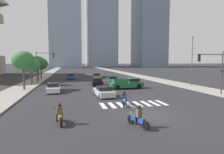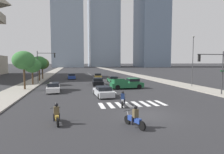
{
  "view_description": "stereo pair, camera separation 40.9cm",
  "coord_description": "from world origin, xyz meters",
  "px_view_note": "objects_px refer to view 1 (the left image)",
  "views": [
    {
      "loc": [
        -6.34,
        -14.23,
        4.34
      ],
      "look_at": [
        0.0,
        13.95,
        2.0
      ],
      "focal_mm": 30.44,
      "sensor_mm": 36.0,
      "label": 1
    },
    {
      "loc": [
        -5.94,
        -14.31,
        4.34
      ],
      "look_at": [
        0.0,
        13.95,
        2.0
      ],
      "focal_mm": 30.44,
      "sensor_mm": 36.0,
      "label": 2
    }
  ],
  "objects_px": {
    "traffic_signal_near": "(213,65)",
    "sedan_white_4": "(53,88)",
    "sedan_green_1": "(112,80)",
    "pickup_truck": "(128,84)",
    "sedan_gold_0": "(97,76)",
    "traffic_signal_far": "(43,61)",
    "street_tree_fourth": "(41,64)",
    "sedan_blue_2": "(70,77)",
    "motorcycle_lead": "(59,116)",
    "street_tree_second": "(31,66)",
    "street_tree_third": "(38,63)",
    "sedan_black_3": "(97,82)",
    "street_tree_nearest": "(23,60)",
    "motorcycle_trailing": "(124,100)",
    "street_lamp_east": "(192,58)",
    "sedan_silver_5": "(104,92)",
    "motorcycle_third": "(138,118)"
  },
  "relations": [
    {
      "from": "sedan_black_3",
      "to": "sedan_gold_0",
      "type": "bearing_deg",
      "value": -4.11
    },
    {
      "from": "motorcycle_lead",
      "to": "sedan_black_3",
      "type": "relative_size",
      "value": 0.43
    },
    {
      "from": "street_tree_second",
      "to": "street_tree_third",
      "type": "bearing_deg",
      "value": 90.0
    },
    {
      "from": "motorcycle_lead",
      "to": "street_tree_second",
      "type": "xyz_separation_m",
      "value": [
        -6.0,
        23.4,
        3.06
      ]
    },
    {
      "from": "motorcycle_lead",
      "to": "sedan_white_4",
      "type": "distance_m",
      "value": 14.8
    },
    {
      "from": "sedan_blue_2",
      "to": "sedan_black_3",
      "type": "distance_m",
      "value": 14.71
    },
    {
      "from": "traffic_signal_near",
      "to": "sedan_white_4",
      "type": "bearing_deg",
      "value": -19.97
    },
    {
      "from": "sedan_gold_0",
      "to": "sedan_blue_2",
      "type": "bearing_deg",
      "value": -81.89
    },
    {
      "from": "sedan_white_4",
      "to": "street_lamp_east",
      "type": "distance_m",
      "value": 23.23
    },
    {
      "from": "sedan_black_3",
      "to": "sedan_white_4",
      "type": "height_order",
      "value": "sedan_black_3"
    },
    {
      "from": "motorcycle_lead",
      "to": "pickup_truck",
      "type": "distance_m",
      "value": 18.65
    },
    {
      "from": "sedan_green_1",
      "to": "pickup_truck",
      "type": "bearing_deg",
      "value": 0.89
    },
    {
      "from": "traffic_signal_near",
      "to": "sedan_green_1",
      "type": "bearing_deg",
      "value": -63.11
    },
    {
      "from": "pickup_truck",
      "to": "sedan_silver_5",
      "type": "relative_size",
      "value": 1.14
    },
    {
      "from": "sedan_green_1",
      "to": "street_tree_second",
      "type": "xyz_separation_m",
      "value": [
        -15.53,
        -1.96,
        3.07
      ]
    },
    {
      "from": "motorcycle_lead",
      "to": "street_tree_third",
      "type": "bearing_deg",
      "value": 0.84
    },
    {
      "from": "sedan_green_1",
      "to": "traffic_signal_near",
      "type": "distance_m",
      "value": 20.43
    },
    {
      "from": "motorcycle_trailing",
      "to": "sedan_blue_2",
      "type": "distance_m",
      "value": 31.32
    },
    {
      "from": "traffic_signal_near",
      "to": "street_tree_fourth",
      "type": "xyz_separation_m",
      "value": [
        -24.64,
        28.0,
        -0.05
      ]
    },
    {
      "from": "motorcycle_lead",
      "to": "sedan_green_1",
      "type": "bearing_deg",
      "value": -30.79
    },
    {
      "from": "sedan_blue_2",
      "to": "sedan_silver_5",
      "type": "xyz_separation_m",
      "value": [
        3.94,
        -25.42,
        -0.02
      ]
    },
    {
      "from": "pickup_truck",
      "to": "street_tree_nearest",
      "type": "height_order",
      "value": "street_tree_nearest"
    },
    {
      "from": "street_lamp_east",
      "to": "street_tree_second",
      "type": "bearing_deg",
      "value": 163.55
    },
    {
      "from": "sedan_green_1",
      "to": "motorcycle_third",
      "type": "bearing_deg",
      "value": -11.0
    },
    {
      "from": "sedan_gold_0",
      "to": "traffic_signal_far",
      "type": "relative_size",
      "value": 0.73
    },
    {
      "from": "sedan_blue_2",
      "to": "traffic_signal_near",
      "type": "relative_size",
      "value": 0.81
    },
    {
      "from": "sedan_white_4",
      "to": "street_tree_nearest",
      "type": "bearing_deg",
      "value": 56.14
    },
    {
      "from": "motorcycle_lead",
      "to": "street_tree_nearest",
      "type": "height_order",
      "value": "street_tree_nearest"
    },
    {
      "from": "pickup_truck",
      "to": "street_lamp_east",
      "type": "height_order",
      "value": "street_lamp_east"
    },
    {
      "from": "sedan_gold_0",
      "to": "street_lamp_east",
      "type": "xyz_separation_m",
      "value": [
        13.56,
        -20.31,
        4.43
      ]
    },
    {
      "from": "sedan_blue_2",
      "to": "sedan_black_3",
      "type": "relative_size",
      "value": 0.95
    },
    {
      "from": "street_lamp_east",
      "to": "motorcycle_third",
      "type": "bearing_deg",
      "value": -133.24
    },
    {
      "from": "motorcycle_lead",
      "to": "motorcycle_trailing",
      "type": "distance_m",
      "value": 7.31
    },
    {
      "from": "motorcycle_lead",
      "to": "motorcycle_trailing",
      "type": "bearing_deg",
      "value": -64.55
    },
    {
      "from": "sedan_black_3",
      "to": "street_lamp_east",
      "type": "xyz_separation_m",
      "value": [
        15.52,
        -5.91,
        4.39
      ]
    },
    {
      "from": "sedan_white_4",
      "to": "street_tree_nearest",
      "type": "height_order",
      "value": "street_tree_nearest"
    },
    {
      "from": "traffic_signal_near",
      "to": "street_tree_nearest",
      "type": "height_order",
      "value": "street_tree_nearest"
    },
    {
      "from": "motorcycle_trailing",
      "to": "street_tree_second",
      "type": "bearing_deg",
      "value": 50.79
    },
    {
      "from": "sedan_gold_0",
      "to": "traffic_signal_near",
      "type": "height_order",
      "value": "traffic_signal_near"
    },
    {
      "from": "sedan_white_4",
      "to": "sedan_blue_2",
      "type": "bearing_deg",
      "value": -10.64
    },
    {
      "from": "sedan_black_3",
      "to": "street_tree_fourth",
      "type": "distance_m",
      "value": 18.63
    },
    {
      "from": "sedan_gold_0",
      "to": "street_tree_fourth",
      "type": "relative_size",
      "value": 0.9
    },
    {
      "from": "sedan_blue_2",
      "to": "street_lamp_east",
      "type": "relative_size",
      "value": 0.53
    },
    {
      "from": "sedan_gold_0",
      "to": "sedan_green_1",
      "type": "height_order",
      "value": "sedan_gold_0"
    },
    {
      "from": "street_lamp_east",
      "to": "traffic_signal_far",
      "type": "bearing_deg",
      "value": 156.37
    },
    {
      "from": "sedan_gold_0",
      "to": "traffic_signal_far",
      "type": "distance_m",
      "value": 15.57
    },
    {
      "from": "traffic_signal_far",
      "to": "sedan_black_3",
      "type": "bearing_deg",
      "value": -27.67
    },
    {
      "from": "motorcycle_trailing",
      "to": "street_tree_nearest",
      "type": "bearing_deg",
      "value": 61.29
    },
    {
      "from": "traffic_signal_far",
      "to": "sedan_green_1",
      "type": "bearing_deg",
      "value": -4.92
    },
    {
      "from": "street_tree_third",
      "to": "pickup_truck",
      "type": "bearing_deg",
      "value": -43.17
    }
  ]
}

